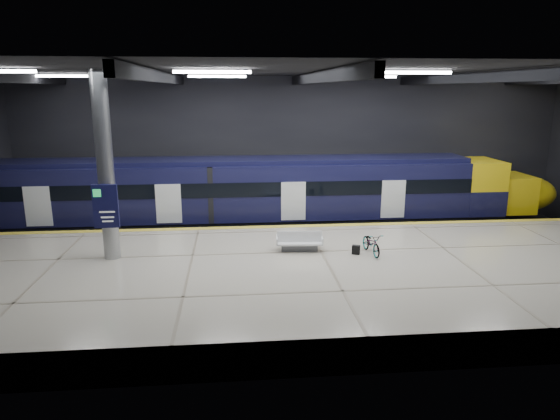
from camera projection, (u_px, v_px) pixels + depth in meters
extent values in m
plane|color=black|center=(316.00, 269.00, 20.88)|extent=(30.00, 30.00, 0.00)
cube|color=black|center=(294.00, 151.00, 27.68)|extent=(30.00, 0.10, 8.00)
cube|color=black|center=(373.00, 228.00, 12.20)|extent=(30.00, 0.10, 8.00)
cube|color=black|center=(320.00, 71.00, 18.99)|extent=(30.00, 16.00, 0.10)
cube|color=black|center=(160.00, 77.00, 18.50)|extent=(0.25, 16.00, 0.40)
cube|color=black|center=(320.00, 77.00, 19.05)|extent=(0.25, 16.00, 0.40)
cube|color=black|center=(470.00, 78.00, 19.60)|extent=(0.25, 16.00, 0.40)
cube|color=white|center=(212.00, 72.00, 16.72)|extent=(2.60, 0.18, 0.10)
cube|color=white|center=(415.00, 73.00, 17.36)|extent=(2.60, 0.18, 0.10)
cube|color=white|center=(57.00, 76.00, 21.88)|extent=(2.60, 0.18, 0.10)
cube|color=white|center=(217.00, 76.00, 22.52)|extent=(2.60, 0.18, 0.10)
cube|color=white|center=(369.00, 77.00, 23.17)|extent=(2.60, 0.18, 0.10)
cube|color=white|center=(512.00, 77.00, 23.81)|extent=(2.60, 0.18, 0.10)
cube|color=#B8AE9B|center=(328.00, 278.00, 18.33)|extent=(30.00, 11.00, 1.10)
cube|color=yellow|center=(307.00, 226.00, 23.28)|extent=(30.00, 0.40, 0.01)
cube|color=gray|center=(301.00, 235.00, 25.49)|extent=(30.00, 0.08, 0.16)
cube|color=gray|center=(297.00, 227.00, 26.88)|extent=(30.00, 0.08, 0.16)
cube|color=black|center=(232.00, 224.00, 25.75)|extent=(24.00, 2.58, 0.80)
cube|color=black|center=(232.00, 190.00, 25.33)|extent=(24.00, 2.80, 2.75)
cube|color=black|center=(231.00, 161.00, 24.98)|extent=(24.00, 2.30, 0.24)
cube|color=black|center=(231.00, 190.00, 23.90)|extent=(24.00, 0.04, 0.70)
cube|color=white|center=(293.00, 201.00, 24.32)|extent=(1.20, 0.05, 1.90)
cube|color=yellow|center=(477.00, 186.00, 26.52)|extent=(2.00, 2.80, 2.75)
ellipsoid|color=yellow|center=(522.00, 193.00, 26.87)|extent=(3.60, 2.52, 1.90)
cube|color=black|center=(482.00, 182.00, 26.51)|extent=(1.60, 2.38, 0.80)
cube|color=#595B60|center=(299.00, 247.00, 19.70)|extent=(1.44, 0.55, 0.26)
cube|color=white|center=(299.00, 242.00, 19.65)|extent=(1.82, 0.89, 0.07)
cube|color=white|center=(299.00, 236.00, 19.60)|extent=(1.77, 0.21, 0.44)
cube|color=white|center=(277.00, 240.00, 19.62)|extent=(0.11, 0.75, 0.26)
cube|color=white|center=(322.00, 240.00, 19.64)|extent=(0.11, 0.75, 0.26)
imported|color=#99999E|center=(371.00, 243.00, 19.27)|extent=(0.75, 1.67, 0.85)
cube|color=black|center=(356.00, 250.00, 19.27)|extent=(0.35, 0.28, 0.35)
cylinder|color=#9EA0A5|center=(105.00, 167.00, 18.11)|extent=(0.60, 0.60, 6.90)
cube|color=#0F0F37|center=(106.00, 206.00, 18.02)|extent=(0.90, 0.12, 1.60)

